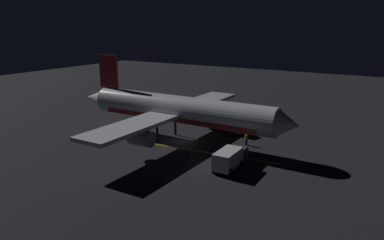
{
  "coord_description": "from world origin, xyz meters",
  "views": [
    {
      "loc": [
        43.57,
        28.57,
        16.77
      ],
      "look_at": [
        0.0,
        2.0,
        3.5
      ],
      "focal_mm": 34.82,
      "sensor_mm": 36.0,
      "label": 1
    }
  ],
  "objects": [
    {
      "name": "airliner",
      "position": [
        0.0,
        -0.59,
        4.59
      ],
      "size": [
        33.59,
        35.86,
        12.0
      ],
      "color": "silver",
      "rests_on": "ground_plane"
    },
    {
      "name": "catering_truck",
      "position": [
        -8.16,
        3.34,
        1.34
      ],
      "size": [
        3.66,
        6.89,
        2.61
      ],
      "color": "silver",
      "rests_on": "ground_plane"
    },
    {
      "name": "apron_guide_stripe",
      "position": [
        2.38,
        4.0,
        0.0
      ],
      "size": [
        2.42,
        24.06,
        0.01
      ],
      "primitive_type": "cube",
      "rotation": [
        0.0,
        0.0,
        0.09
      ],
      "color": "gold",
      "rests_on": "ground_plane"
    },
    {
      "name": "traffic_cone_near_left",
      "position": [
        0.56,
        10.15,
        0.25
      ],
      "size": [
        0.5,
        0.5,
        0.55
      ],
      "color": "#EA590F",
      "rests_on": "ground_plane"
    },
    {
      "name": "traffic_cone_near_right",
      "position": [
        6.04,
        5.65,
        0.25
      ],
      "size": [
        0.5,
        0.5,
        0.55
      ],
      "color": "#EA590F",
      "rests_on": "ground_plane"
    },
    {
      "name": "ground_crew_worker",
      "position": [
        -3.42,
        8.94,
        0.89
      ],
      "size": [
        0.4,
        0.4,
        1.74
      ],
      "color": "black",
      "rests_on": "ground_plane"
    },
    {
      "name": "traffic_cone_under_wing",
      "position": [
        -1.44,
        2.06,
        0.25
      ],
      "size": [
        0.5,
        0.5,
        0.55
      ],
      "color": "#EA590F",
      "rests_on": "ground_plane"
    },
    {
      "name": "baggage_truck",
      "position": [
        5.88,
        10.84,
        1.26
      ],
      "size": [
        6.21,
        2.42,
        2.45
      ],
      "color": "silver",
      "rests_on": "ground_plane"
    },
    {
      "name": "ground_plane",
      "position": [
        0.0,
        0.0,
        -0.1
      ],
      "size": [
        180.0,
        180.0,
        0.2
      ],
      "primitive_type": "cube",
      "color": "black"
    }
  ]
}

